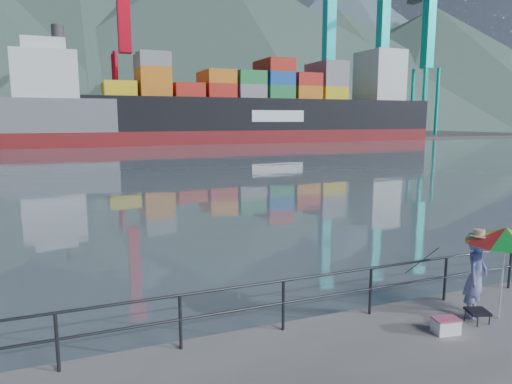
{
  "coord_description": "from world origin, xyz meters",
  "views": [
    {
      "loc": [
        -4.54,
        -5.83,
        4.05
      ],
      "look_at": [
        0.14,
        6.0,
        2.0
      ],
      "focal_mm": 32.0,
      "sensor_mm": 36.0,
      "label": 1
    }
  ],
  "objects_px": {
    "container_ship": "(274,109)",
    "beach_umbrella": "(506,236)",
    "cooler_bag": "(446,326)",
    "fisherman": "(476,277)"
  },
  "relations": [
    {
      "from": "cooler_bag",
      "to": "container_ship",
      "type": "distance_m",
      "value": 79.53
    },
    {
      "from": "fisherman",
      "to": "container_ship",
      "type": "xyz_separation_m",
      "value": [
        27.9,
        73.45,
        4.94
      ]
    },
    {
      "from": "cooler_bag",
      "to": "fisherman",
      "type": "bearing_deg",
      "value": 28.97
    },
    {
      "from": "cooler_bag",
      "to": "container_ship",
      "type": "bearing_deg",
      "value": 78.17
    },
    {
      "from": "fisherman",
      "to": "cooler_bag",
      "type": "height_order",
      "value": "fisherman"
    },
    {
      "from": "fisherman",
      "to": "beach_umbrella",
      "type": "bearing_deg",
      "value": -61.42
    },
    {
      "from": "container_ship",
      "to": "fisherman",
      "type": "bearing_deg",
      "value": -110.8
    },
    {
      "from": "container_ship",
      "to": "beach_umbrella",
      "type": "bearing_deg",
      "value": -110.46
    },
    {
      "from": "fisherman",
      "to": "cooler_bag",
      "type": "distance_m",
      "value": 1.37
    },
    {
      "from": "container_ship",
      "to": "cooler_bag",
      "type": "bearing_deg",
      "value": -111.44
    }
  ]
}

